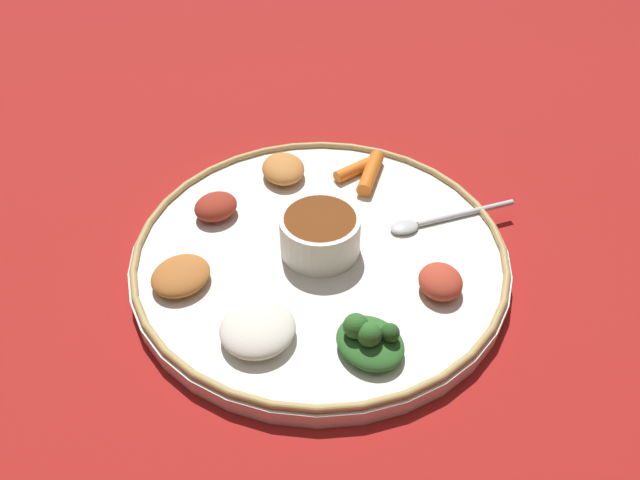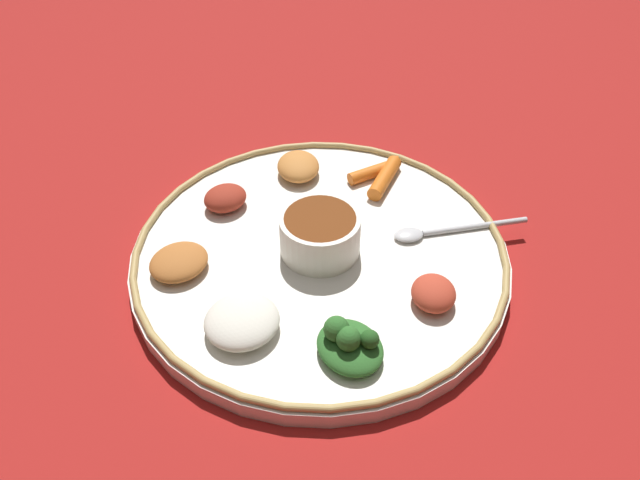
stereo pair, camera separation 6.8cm
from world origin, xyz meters
TOP-DOWN VIEW (x-y plane):
  - ground_plane at (0.00, 0.00)m, footprint 2.40×2.40m
  - platter at (0.00, 0.00)m, footprint 0.42×0.42m
  - platter_rim at (0.00, 0.00)m, footprint 0.42×0.42m
  - center_bowl at (0.00, 0.00)m, footprint 0.09×0.09m
  - spoon at (-0.06, -0.13)m, footprint 0.08×0.15m
  - greens_pile at (-0.13, 0.06)m, footprint 0.07×0.06m
  - carrot_near_spoon at (0.05, -0.14)m, footprint 0.06×0.09m
  - carrot_outer at (0.07, -0.14)m, footprint 0.03×0.07m
  - mound_berbere_red at (-0.13, -0.05)m, footprint 0.07×0.07m
  - mound_rice_white at (-0.05, 0.13)m, footprint 0.07×0.08m
  - mound_beet at (0.13, 0.05)m, footprint 0.05×0.05m
  - mound_chickpea at (0.07, 0.14)m, footprint 0.07×0.07m
  - mound_squash at (0.13, -0.06)m, footprint 0.08×0.08m

SIDE VIEW (x-z plane):
  - ground_plane at x=0.00m, z-range 0.00..0.00m
  - platter at x=0.00m, z-range 0.00..0.02m
  - platter_rim at x=0.00m, z-range 0.02..0.03m
  - spoon at x=-0.06m, z-range 0.02..0.03m
  - carrot_outer at x=0.07m, z-range 0.02..0.04m
  - carrot_near_spoon at x=0.05m, z-range 0.02..0.04m
  - mound_chickpea at x=0.07m, z-range 0.02..0.04m
  - mound_squash at x=0.13m, z-range 0.02..0.04m
  - mound_rice_white at x=-0.05m, z-range 0.02..0.04m
  - mound_beet at x=0.13m, z-range 0.02..0.05m
  - mound_berbere_red at x=-0.13m, z-range 0.02..0.05m
  - greens_pile at x=-0.13m, z-range 0.01..0.05m
  - center_bowl at x=0.00m, z-range 0.02..0.07m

